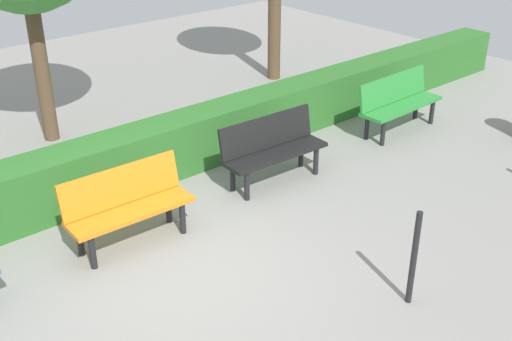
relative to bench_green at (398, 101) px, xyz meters
name	(u,v)px	position (x,y,z in m)	size (l,w,h in m)	color
ground_plane	(177,269)	(4.68, 0.86, -0.48)	(18.82, 18.82, 0.00)	gray
bench_green	(398,101)	(0.00, 0.00, 0.00)	(1.56, 0.49, 0.86)	#2D8C38
bench_black	(272,147)	(2.60, 0.01, 0.00)	(1.48, 0.53, 0.86)	black
bench_orange	(127,203)	(4.77, 0.07, 0.00)	(1.41, 0.51, 0.86)	orange
hedge_row	(160,150)	(3.64, -1.04, -0.11)	(14.82, 0.57, 0.75)	#2D6B28
railing_post_mid	(414,258)	(3.29, 2.75, 0.02)	(0.06, 0.06, 1.00)	black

